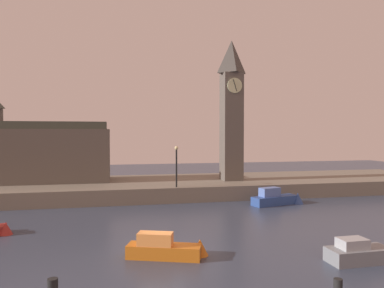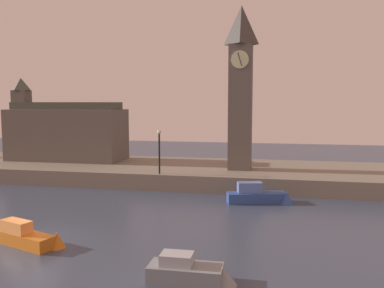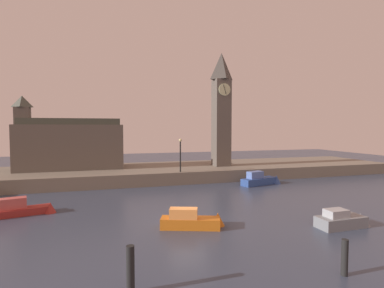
% 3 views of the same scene
% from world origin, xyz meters
% --- Properties ---
extents(ground_plane, '(120.00, 120.00, 0.00)m').
position_xyz_m(ground_plane, '(0.00, 0.00, 0.00)').
color(ground_plane, '#384256').
extents(far_embankment, '(70.00, 12.00, 1.50)m').
position_xyz_m(far_embankment, '(0.00, 20.00, 0.75)').
color(far_embankment, slate).
rests_on(far_embankment, ground).
extents(clock_tower, '(2.36, 2.41, 15.50)m').
position_xyz_m(clock_tower, '(10.17, 18.75, 9.54)').
color(clock_tower, '#5B544C').
rests_on(clock_tower, far_embankment).
extents(parliament_hall, '(12.81, 5.23, 9.21)m').
position_xyz_m(parliament_hall, '(-9.79, 21.49, 4.67)').
color(parliament_hall, '#5B544C').
rests_on(parliament_hall, far_embankment).
extents(streetlamp, '(0.36, 0.36, 3.98)m').
position_xyz_m(streetlamp, '(3.26, 14.66, 3.98)').
color(streetlamp, black).
rests_on(streetlamp, far_embankment).
extents(boat_cruiser_grey, '(3.98, 1.47, 1.27)m').
position_xyz_m(boat_cruiser_grey, '(10.10, -3.74, 0.47)').
color(boat_cruiser_grey, gray).
rests_on(boat_cruiser_grey, ground).
extents(boat_patrol_orange, '(4.72, 2.42, 1.50)m').
position_xyz_m(boat_patrol_orange, '(0.21, -0.96, 0.50)').
color(boat_patrol_orange, orange).
rests_on(boat_patrol_orange, ground).
extents(boat_tour_blue, '(5.49, 2.48, 1.76)m').
position_xyz_m(boat_tour_blue, '(12.54, 11.62, 0.56)').
color(boat_tour_blue, '#2D4C93').
rests_on(boat_tour_blue, ground).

